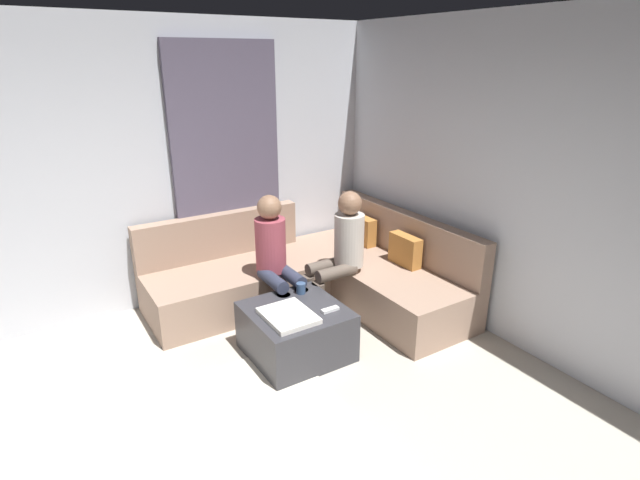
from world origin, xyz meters
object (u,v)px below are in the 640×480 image
at_px(person_on_couch_back, 340,249).
at_px(sectional_couch, 317,275).
at_px(ottoman, 296,331).
at_px(person_on_couch_side, 276,256).
at_px(coffee_mug, 301,288).
at_px(game_remote, 330,310).

bearing_deg(person_on_couch_back, sectional_couch, 9.56).
xyz_separation_m(ottoman, person_on_couch_side, (-0.58, 0.13, 0.45)).
distance_m(sectional_couch, ottoman, 0.98).
bearing_deg(ottoman, coffee_mug, 140.71).
bearing_deg(game_remote, ottoman, -129.29).
bearing_deg(ottoman, person_on_couch_back, 119.20).
distance_m(ottoman, game_remote, 0.36).
bearing_deg(coffee_mug, sectional_couch, 136.63).
xyz_separation_m(person_on_couch_back, person_on_couch_side, (-0.18, -0.58, 0.00)).
bearing_deg(game_remote, coffee_mug, -174.29).
height_order(coffee_mug, person_on_couch_back, person_on_couch_back).
height_order(ottoman, person_on_couch_side, person_on_couch_side).
bearing_deg(ottoman, sectional_couch, 137.81).
xyz_separation_m(sectional_couch, coffee_mug, (0.50, -0.48, 0.19)).
xyz_separation_m(sectional_couch, game_remote, (0.90, -0.44, 0.15)).
bearing_deg(sectional_couch, person_on_couch_side, -74.40).
distance_m(sectional_couch, person_on_couch_side, 0.67).
distance_m(ottoman, person_on_couch_back, 0.93).
bearing_deg(person_on_couch_back, coffee_mug, 108.50).
relative_size(sectional_couch, person_on_couch_back, 2.12).
relative_size(sectional_couch, person_on_couch_side, 2.12).
xyz_separation_m(sectional_couch, person_on_couch_back, (0.33, 0.06, 0.38)).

